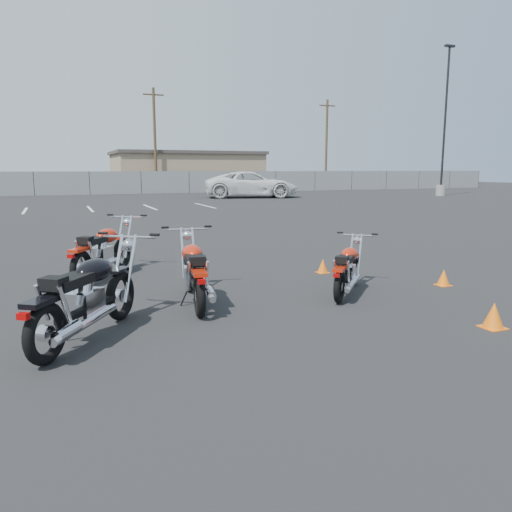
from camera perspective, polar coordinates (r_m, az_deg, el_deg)
name	(u,v)px	position (r m, az deg, el deg)	size (l,w,h in m)	color
ground	(259,308)	(7.26, 0.31, -5.92)	(120.00, 120.00, 0.00)	black
motorcycle_front_red	(103,251)	(9.59, -17.09, 0.54)	(1.58, 2.05, 1.08)	black
motorcycle_second_black	(87,297)	(6.14, -18.73, -4.43)	(1.69, 2.13, 1.13)	black
motorcycle_third_red	(194,272)	(7.43, -7.06, -1.82)	(0.83, 2.14, 1.05)	black
motorcycle_rear_red	(348,269)	(8.10, 10.44, -1.47)	(1.49, 1.57, 0.89)	black
training_cone_near	(323,266)	(9.73, 7.64, -1.14)	(0.22, 0.22, 0.27)	orange
training_cone_far	(444,277)	(9.18, 20.65, -2.31)	(0.23, 0.23, 0.28)	orange
training_cone_extra	(494,315)	(6.99, 25.52, -6.14)	(0.28, 0.28, 0.33)	orange
light_pole_east	(443,157)	(40.16, 20.56, 10.50)	(0.80, 0.70, 10.73)	gray
chainlink_fence	(90,183)	(41.56, -18.49, 7.92)	(80.06, 0.06, 1.80)	slate
tan_building_east	(186,170)	(52.02, -8.01, 9.68)	(14.40, 9.40, 3.70)	#90795D
utility_pole_c	(155,138)	(46.36, -11.48, 13.06)	(1.80, 0.24, 9.00)	#3F2E1D
utility_pole_d	(326,143)	(53.63, 8.05, 12.71)	(1.80, 0.24, 9.00)	#3F2E1D
parking_line_stripes	(58,210)	(26.54, -21.67, 4.94)	(15.12, 4.00, 0.01)	silver
white_van	(251,177)	(35.40, -0.55, 9.03)	(7.56, 3.02, 2.87)	silver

